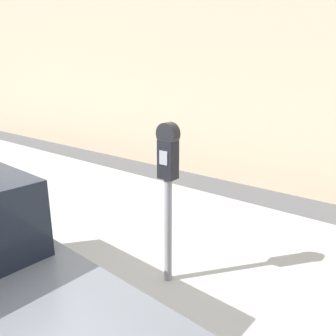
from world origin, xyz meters
The scene contains 3 objects.
sidewalk centered at (0.00, 2.20, 0.07)m, with size 24.00×2.80×0.14m.
building_facade centered at (0.00, 4.91, 3.04)m, with size 24.00×0.30×6.09m.
parking_meter centered at (0.21, 1.32, 1.14)m, with size 0.19×0.13×1.51m.
Camera 1 is at (1.91, -0.80, 2.03)m, focal length 35.00 mm.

